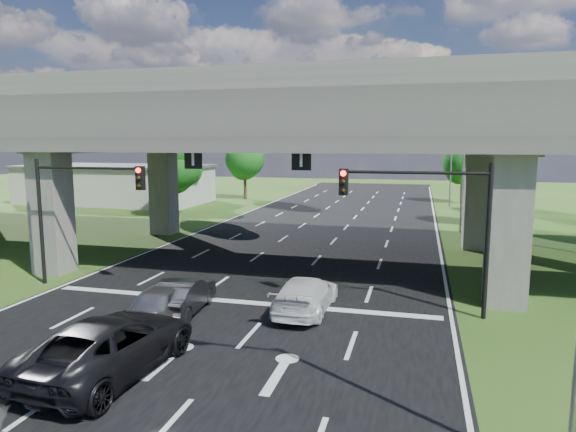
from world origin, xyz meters
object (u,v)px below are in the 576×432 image
at_px(signal_right, 429,210).
at_px(streetlight_far, 458,155).
at_px(signal_left, 78,199).
at_px(streetlight_beyond, 448,151).
at_px(car_silver, 165,301).
at_px(car_white, 306,295).
at_px(streetlight_near, 569,192).
at_px(car_dark, 182,296).
at_px(car_trailing, 111,345).

bearing_deg(signal_right, streetlight_far, 83.53).
height_order(signal_left, streetlight_beyond, streetlight_beyond).
height_order(car_silver, car_white, car_silver).
height_order(streetlight_near, car_white, streetlight_near).
distance_m(streetlight_far, car_dark, 25.76).
bearing_deg(car_dark, signal_left, -25.73).
height_order(streetlight_beyond, car_trailing, streetlight_beyond).
bearing_deg(streetlight_near, car_white, 127.64).
bearing_deg(car_dark, signal_right, -171.07).
height_order(signal_right, signal_left, same).
bearing_deg(signal_right, car_dark, -165.87).
relative_size(streetlight_near, car_white, 2.09).
relative_size(car_dark, car_trailing, 0.70).
distance_m(signal_left, car_trailing, 10.77).
bearing_deg(streetlight_beyond, signal_right, -93.61).
bearing_deg(streetlight_far, car_trailing, -112.03).
bearing_deg(car_trailing, streetlight_near, 173.29).
bearing_deg(car_silver, streetlight_far, -120.53).
xyz_separation_m(signal_left, streetlight_far, (17.92, 20.06, 1.66)).
bearing_deg(signal_left, car_dark, -20.52).
xyz_separation_m(signal_right, streetlight_beyond, (2.27, 36.06, 1.66)).
bearing_deg(signal_right, signal_left, 180.00).
xyz_separation_m(streetlight_beyond, car_silver, (-11.90, -39.33, -5.09)).
distance_m(streetlight_beyond, car_trailing, 45.54).
relative_size(signal_left, streetlight_beyond, 0.60).
relative_size(streetlight_far, car_silver, 2.34).
relative_size(streetlight_near, car_dark, 2.35).
xyz_separation_m(signal_left, streetlight_beyond, (17.92, 36.06, 1.66)).
distance_m(car_dark, car_trailing, 5.44).
bearing_deg(streetlight_near, signal_left, 150.98).
bearing_deg(streetlight_beyond, streetlight_near, -90.00).
bearing_deg(car_white, car_dark, 18.31).
xyz_separation_m(car_silver, car_trailing, (0.63, -4.51, 0.12)).
bearing_deg(streetlight_far, car_dark, -117.42).
xyz_separation_m(car_silver, car_dark, (0.27, 0.92, -0.03)).
height_order(streetlight_beyond, car_silver, streetlight_beyond).
bearing_deg(streetlight_beyond, signal_left, -116.43).
relative_size(signal_right, car_white, 1.25).
bearing_deg(signal_left, streetlight_near, -29.02).
xyz_separation_m(streetlight_near, streetlight_far, (0.00, 30.00, 0.00)).
bearing_deg(streetlight_near, signal_right, 102.88).
height_order(signal_right, car_dark, signal_right).
bearing_deg(car_trailing, car_white, -118.15).
bearing_deg(streetlight_far, streetlight_beyond, 90.00).
relative_size(streetlight_near, streetlight_beyond, 1.00).
bearing_deg(signal_left, car_trailing, -49.46).
distance_m(streetlight_near, car_white, 12.47).
bearing_deg(streetlight_near, streetlight_far, 90.00).
distance_m(streetlight_beyond, car_white, 37.99).
bearing_deg(car_white, streetlight_near, 129.18).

